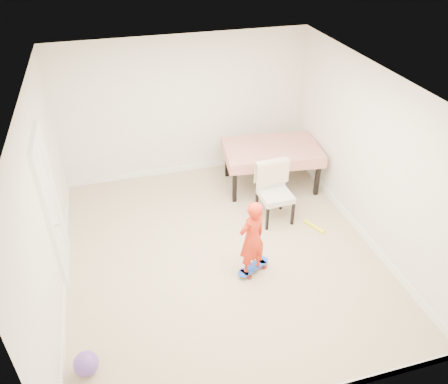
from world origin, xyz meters
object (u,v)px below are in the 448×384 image
object	(u,v)px
balloon	(86,364)
skateboard	(253,268)
child	(252,240)
dining_chair	(276,194)
dining_table	(271,166)

from	to	relation	value
balloon	skateboard	bearing A→B (deg)	23.85
skateboard	child	distance (m)	0.55
dining_chair	skateboard	world-z (taller)	dining_chair
child	balloon	xyz separation A→B (m)	(-2.27, -1.01, -0.45)
dining_chair	skateboard	bearing A→B (deg)	-126.98
dining_chair	child	bearing A→B (deg)	-128.23
dining_chair	balloon	world-z (taller)	dining_chair
dining_table	dining_chair	distance (m)	1.05
skateboard	balloon	world-z (taller)	balloon
skateboard	balloon	size ratio (longest dim) A/B	1.97
dining_table	dining_chair	bearing A→B (deg)	-99.66
dining_table	child	xyz separation A→B (m)	(-1.07, -2.09, 0.19)
dining_chair	balloon	distance (m)	3.70
dining_chair	balloon	size ratio (longest dim) A/B	3.58
skateboard	child	size ratio (longest dim) A/B	0.47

